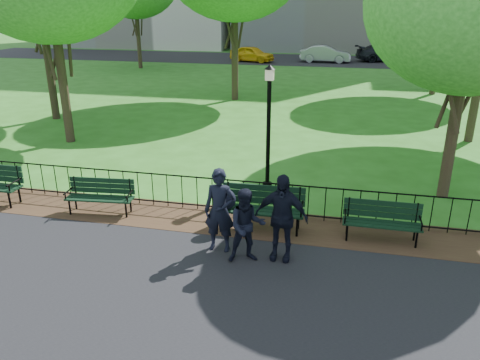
% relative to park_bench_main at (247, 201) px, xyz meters
% --- Properties ---
extents(ground, '(120.00, 120.00, 0.00)m').
position_rel_park_bench_main_xyz_m(ground, '(-0.04, -1.25, -0.68)').
color(ground, '#2A6219').
extents(dirt_strip, '(60.00, 1.60, 0.01)m').
position_rel_park_bench_main_xyz_m(dirt_strip, '(-0.04, 0.25, -0.67)').
color(dirt_strip, '#311D14').
rests_on(dirt_strip, ground).
extents(far_street, '(70.00, 9.00, 0.01)m').
position_rel_park_bench_main_xyz_m(far_street, '(-0.04, 33.75, -0.68)').
color(far_street, black).
rests_on(far_street, ground).
extents(iron_fence, '(24.06, 0.06, 1.00)m').
position_rel_park_bench_main_xyz_m(iron_fence, '(-0.04, 0.75, -0.18)').
color(iron_fence, black).
rests_on(iron_fence, ground).
extents(park_bench_main, '(2.00, 0.65, 1.10)m').
position_rel_park_bench_main_xyz_m(park_bench_main, '(0.00, 0.00, 0.00)').
color(park_bench_main, black).
rests_on(park_bench_main, ground).
extents(park_bench_left_a, '(1.71, 0.69, 0.95)m').
position_rel_park_bench_main_xyz_m(park_bench_left_a, '(-3.74, 0.07, -0.14)').
color(park_bench_left_a, black).
rests_on(park_bench_left_a, ground).
extents(park_bench_right_a, '(1.69, 0.53, 0.96)m').
position_rel_park_bench_main_xyz_m(park_bench_right_a, '(3.03, 0.12, -0.14)').
color(park_bench_right_a, black).
rests_on(park_bench_right_a, ground).
extents(lamppost, '(0.31, 0.31, 3.44)m').
position_rel_park_bench_main_xyz_m(lamppost, '(0.04, 2.62, 1.19)').
color(lamppost, black).
rests_on(lamppost, ground).
extents(tree_near_e, '(5.13, 5.13, 7.15)m').
position_rel_park_bench_main_xyz_m(tree_near_e, '(4.83, 3.07, 4.28)').
color(tree_near_e, '#2D2116').
rests_on(tree_near_e, ground).
extents(person_left, '(0.66, 0.44, 1.81)m').
position_rel_park_bench_main_xyz_m(person_left, '(-0.34, -1.11, 0.23)').
color(person_left, black).
rests_on(person_left, asphalt_path).
extents(person_mid, '(0.85, 0.62, 1.56)m').
position_rel_park_bench_main_xyz_m(person_mid, '(0.31, -1.44, 0.11)').
color(person_mid, black).
rests_on(person_mid, asphalt_path).
extents(person_right, '(1.10, 0.50, 1.84)m').
position_rel_park_bench_main_xyz_m(person_right, '(0.96, -1.19, 0.25)').
color(person_right, black).
rests_on(person_right, asphalt_path).
extents(taxi, '(4.19, 2.66, 1.33)m').
position_rel_park_bench_main_xyz_m(taxi, '(-6.19, 31.42, -0.01)').
color(taxi, yellow).
rests_on(taxi, far_street).
extents(sedan_silver, '(4.34, 1.59, 1.42)m').
position_rel_park_bench_main_xyz_m(sedan_silver, '(0.08, 32.36, 0.04)').
color(sedan_silver, '#A6A9AE').
rests_on(sedan_silver, far_street).
extents(sedan_dark, '(5.25, 3.41, 1.42)m').
position_rel_park_bench_main_xyz_m(sedan_dark, '(5.06, 34.12, 0.04)').
color(sedan_dark, black).
rests_on(sedan_dark, far_street).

